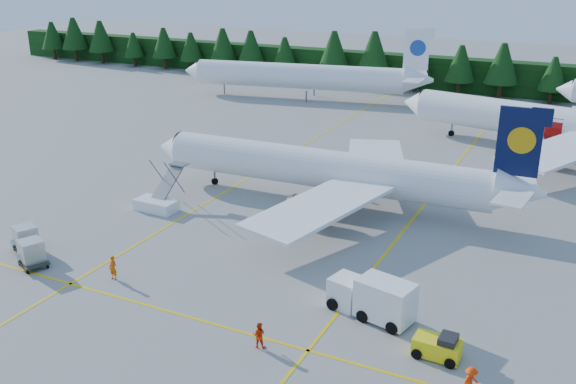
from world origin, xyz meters
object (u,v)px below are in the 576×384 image
at_px(airstairs, 158,201).
at_px(baggage_tug, 439,346).
at_px(airliner_navy, 317,169).
at_px(airliner_red, 552,124).
at_px(service_truck, 371,297).

distance_m(airstairs, baggage_tug, 33.41).
relative_size(airliner_navy, airliner_red, 0.92).
bearing_deg(airstairs, service_truck, -19.36).
height_order(airliner_navy, airstairs, airliner_navy).
bearing_deg(service_truck, baggage_tug, -14.95).
relative_size(airliner_navy, airstairs, 6.87).
xyz_separation_m(airliner_navy, baggage_tug, (17.85, -21.63, -2.69)).
bearing_deg(baggage_tug, service_truck, 154.05).
distance_m(airliner_navy, airstairs, 16.15).
xyz_separation_m(airliner_red, airstairs, (-32.74, -37.79, -2.96)).
bearing_deg(airliner_red, service_truck, -87.61).
distance_m(service_truck, baggage_tug, 6.21).
xyz_separation_m(airliner_red, service_truck, (-7.24, -47.48, -2.32)).
xyz_separation_m(airliner_navy, airstairs, (-13.11, -9.06, -2.64)).
bearing_deg(airstairs, airliner_navy, 36.09).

